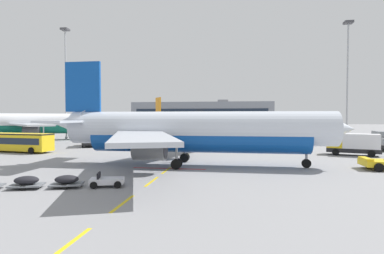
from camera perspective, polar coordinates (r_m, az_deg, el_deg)
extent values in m
plane|color=gray|center=(52.35, 24.79, -4.39)|extent=(400.00, 400.00, 0.00)
cube|color=yellow|center=(15.16, -22.20, -19.77)|extent=(0.24, 4.00, 0.01)
cube|color=yellow|center=(20.62, -12.86, -13.80)|extent=(0.24, 4.00, 0.01)
cube|color=yellow|center=(26.85, -7.55, -10.08)|extent=(0.24, 4.00, 0.01)
cube|color=yellow|center=(32.10, -4.82, -8.10)|extent=(0.24, 4.00, 0.01)
cube|color=yellow|center=(37.82, -2.75, -6.57)|extent=(0.24, 4.00, 0.01)
cube|color=yellow|center=(44.35, -1.08, -5.32)|extent=(0.24, 4.00, 0.01)
cube|color=yellow|center=(50.27, 0.06, -4.47)|extent=(0.24, 4.00, 0.01)
cube|color=yellow|center=(56.70, 1.02, -3.74)|extent=(0.24, 4.00, 0.01)
cube|color=yellow|center=(62.49, 1.70, -3.22)|extent=(0.24, 4.00, 0.01)
cube|color=yellow|center=(69.38, 2.37, -2.72)|extent=(0.24, 4.00, 0.01)
cube|color=yellow|center=(74.93, 2.82, -2.38)|extent=(0.24, 4.00, 0.01)
cube|color=yellow|center=(81.22, 3.25, -2.05)|extent=(0.24, 4.00, 0.01)
cube|color=yellow|center=(88.29, 3.67, -1.73)|extent=(0.24, 4.00, 0.01)
cube|color=yellow|center=(95.72, 4.04, -1.45)|extent=(0.24, 4.00, 0.01)
cube|color=#B21414|center=(33.20, -4.36, -7.76)|extent=(8.00, 0.40, 0.01)
cylinder|color=silver|center=(34.71, 1.17, -0.20)|extent=(30.10, 3.82, 3.80)
cylinder|color=#0F479E|center=(34.76, 1.16, -1.93)|extent=(24.50, 3.51, 3.50)
cone|color=silver|center=(36.06, 25.63, -0.31)|extent=(3.50, 3.73, 3.72)
cone|color=silver|center=(39.85, -21.92, 0.61)|extent=(4.20, 3.23, 3.23)
cube|color=#192333|center=(35.75, 24.03, 0.76)|extent=(1.60, 2.85, 0.60)
cube|color=#0F479E|center=(39.16, -19.77, 7.10)|extent=(4.40, 0.36, 6.00)
cube|color=silver|center=(42.16, -18.50, 1.10)|extent=(3.20, 6.40, 0.24)
cube|color=silver|center=(36.56, -23.03, 0.94)|extent=(3.20, 6.40, 0.24)
cube|color=#B7BCC6|center=(43.74, -2.61, -0.40)|extent=(10.14, 17.63, 0.36)
cube|color=#B7BCC6|center=(27.27, -9.42, -1.80)|extent=(10.15, 17.63, 0.36)
cylinder|color=#4C4F54|center=(40.92, -3.61, -2.59)|extent=(3.20, 2.10, 2.10)
cylinder|color=black|center=(40.62, -1.40, -2.62)|extent=(0.12, 1.79, 1.79)
cylinder|color=#4C4F54|center=(30.29, -7.94, -4.18)|extent=(3.20, 2.10, 2.10)
cylinder|color=black|center=(29.88, -4.99, -4.25)|extent=(0.12, 1.79, 1.79)
cylinder|color=gray|center=(35.43, 20.68, -4.29)|extent=(0.28, 0.28, 2.67)
cylinder|color=black|center=(35.59, 20.66, -6.42)|extent=(0.99, 0.28, 0.99)
cylinder|color=gray|center=(37.73, -1.36, -3.76)|extent=(0.28, 0.28, 2.61)
cylinder|color=black|center=(38.22, -1.27, -5.65)|extent=(1.10, 0.35, 1.10)
cylinder|color=black|center=(37.54, -1.45, -5.79)|extent=(1.10, 0.35, 1.10)
cylinder|color=gray|center=(32.65, -2.91, -4.64)|extent=(0.28, 0.28, 2.61)
cylinder|color=black|center=(33.16, -2.78, -6.82)|extent=(1.10, 0.35, 1.10)
cylinder|color=black|center=(32.48, -3.03, -7.00)|extent=(1.10, 0.35, 1.10)
cube|color=yellow|center=(37.34, 29.81, -5.20)|extent=(0.76, 2.54, 0.24)
cylinder|color=black|center=(36.39, 31.62, -6.48)|extent=(0.91, 0.42, 0.90)
cylinder|color=black|center=(38.97, 30.09, -5.91)|extent=(0.91, 0.42, 0.90)
cylinder|color=white|center=(80.78, -24.51, 0.92)|extent=(28.90, 18.99, 3.93)
cylinder|color=#0F604C|center=(80.80, -24.50, 0.15)|extent=(23.74, 15.82, 3.61)
cone|color=white|center=(81.51, -13.51, 1.04)|extent=(5.06, 5.15, 3.85)
cube|color=#192333|center=(81.36, -14.27, 1.52)|extent=(2.91, 3.38, 0.62)
cube|color=#B7BCC6|center=(89.84, -26.85, 0.65)|extent=(8.16, 18.20, 0.37)
cube|color=#B7BCC6|center=(72.36, -28.09, 0.39)|extent=(16.57, 15.22, 0.37)
cylinder|color=#4C4F54|center=(86.81, -27.12, -0.38)|extent=(3.95, 3.54, 2.17)
cylinder|color=black|center=(86.67, -26.03, -0.36)|extent=(1.03, 1.66, 1.85)
cylinder|color=#4C4F54|center=(75.50, -27.93, -0.70)|extent=(3.95, 3.54, 2.17)
cylinder|color=black|center=(75.34, -26.68, -0.68)|extent=(1.03, 1.66, 1.85)
cylinder|color=gray|center=(81.19, -15.77, -0.78)|extent=(0.29, 0.29, 2.76)
cylinder|color=black|center=(81.26, -15.77, -1.75)|extent=(1.03, 0.76, 1.02)
cylinder|color=gray|center=(83.66, -25.81, -0.80)|extent=(0.29, 0.29, 2.70)
cylinder|color=black|center=(84.09, -25.78, -1.71)|extent=(1.17, 0.88, 1.14)
cylinder|color=black|center=(83.37, -25.81, -1.74)|extent=(1.17, 0.88, 1.14)
cylinder|color=gray|center=(78.30, -26.09, -0.98)|extent=(0.29, 0.29, 2.70)
cylinder|color=black|center=(78.74, -26.05, -1.95)|extent=(1.17, 0.88, 1.14)
cylinder|color=black|center=(78.02, -26.09, -1.98)|extent=(1.17, 0.88, 1.14)
cylinder|color=silver|center=(120.58, -8.67, 1.30)|extent=(20.67, 27.39, 3.87)
cylinder|color=orange|center=(120.59, -8.67, 0.79)|extent=(17.16, 22.53, 3.56)
cone|color=silver|center=(135.26, -10.65, 1.35)|extent=(5.15, 5.09, 3.79)
cone|color=silver|center=(105.41, -6.02, 1.49)|extent=(5.14, 5.39, 3.29)
cube|color=#192333|center=(134.23, -10.53, 1.63)|extent=(3.31, 2.99, 0.61)
cube|color=orange|center=(107.14, -6.36, 3.91)|extent=(2.86, 3.89, 6.11)
cube|color=silver|center=(105.33, -7.88, 1.64)|extent=(7.21, 6.40, 0.24)
cube|color=silver|center=(107.58, -4.59, 1.66)|extent=(7.21, 6.40, 0.24)
cube|color=#B7BCC6|center=(114.31, -12.19, 1.00)|extent=(17.99, 9.33, 0.37)
cube|color=#B7BCC6|center=(119.74, -4.13, 1.08)|extent=(14.12, 16.89, 0.37)
cylinder|color=#4C4F54|center=(114.98, -10.69, 0.28)|extent=(3.62, 3.90, 2.14)
cylinder|color=black|center=(116.55, -10.91, 0.30)|extent=(1.56, 1.14, 1.82)
cylinder|color=#4C4F54|center=(118.50, -5.47, 0.35)|extent=(3.62, 3.90, 2.14)
cylinder|color=black|center=(120.03, -5.74, 0.37)|extent=(1.56, 1.14, 1.82)
cylinder|color=gray|center=(132.22, -10.27, 0.25)|extent=(0.29, 0.29, 2.71)
cylinder|color=black|center=(132.27, -10.26, -0.34)|extent=(0.81, 0.99, 1.01)
cylinder|color=gray|center=(117.90, -9.59, 0.07)|extent=(0.29, 0.29, 2.66)
cylinder|color=black|center=(117.84, -9.75, -0.58)|extent=(0.93, 1.12, 1.12)
cylinder|color=black|center=(118.05, -9.42, -0.57)|extent=(0.93, 1.12, 1.12)
cylinder|color=gray|center=(119.54, -7.16, 0.11)|extent=(0.29, 0.29, 2.66)
cylinder|color=black|center=(119.47, -7.32, -0.53)|extent=(0.93, 1.12, 1.12)
cylinder|color=black|center=(119.70, -7.00, -0.53)|extent=(0.93, 1.12, 1.12)
cube|color=yellow|center=(55.63, -29.98, -2.40)|extent=(12.25, 4.29, 2.70)
cube|color=#192333|center=(55.62, -29.99, -2.20)|extent=(11.31, 4.20, 1.00)
cube|color=black|center=(55.56, -30.01, -1.14)|extent=(12.28, 4.31, 0.20)
cylinder|color=black|center=(53.86, -25.91, -3.70)|extent=(1.03, 0.45, 1.00)
cylinder|color=black|center=(51.90, -27.91, -3.94)|extent=(1.03, 0.45, 1.00)
cylinder|color=black|center=(59.26, -31.44, -3.30)|extent=(1.03, 0.45, 1.00)
cube|color=black|center=(49.97, 27.94, -3.88)|extent=(7.40, 4.40, 0.60)
cube|color=yellow|center=(49.86, 25.30, -2.87)|extent=(2.96, 2.91, 1.10)
cube|color=#192333|center=(49.88, 23.98, -2.73)|extent=(0.64, 1.85, 0.64)
cube|color=silver|center=(49.90, 29.09, -2.35)|extent=(5.26, 3.72, 2.10)
cylinder|color=black|center=(48.77, 25.35, -4.28)|extent=(1.00, 0.56, 0.96)
cylinder|color=black|center=(51.16, 25.37, -4.00)|extent=(1.00, 0.56, 0.96)
cylinder|color=black|center=(48.94, 30.61, -4.34)|extent=(1.00, 0.56, 0.96)
cylinder|color=black|center=(51.32, 30.39, -4.06)|extent=(1.00, 0.56, 0.96)
cube|color=black|center=(60.64, 32.40, -2.97)|extent=(3.45, 7.29, 0.60)
cube|color=gray|center=(61.49, 32.18, -1.65)|extent=(3.11, 5.07, 2.10)
cylinder|color=black|center=(58.19, 31.83, -3.41)|extent=(0.43, 0.99, 0.96)
cylinder|color=black|center=(62.52, 30.79, -3.05)|extent=(0.43, 0.99, 0.96)
cube|color=black|center=(61.06, -18.64, -2.75)|extent=(5.21, 7.35, 0.60)
cube|color=#606638|center=(63.30, -18.60, -1.82)|extent=(3.11, 3.15, 1.10)
cube|color=#192333|center=(64.44, -18.58, -1.66)|extent=(1.75, 0.89, 0.64)
cube|color=#B7BCC6|center=(59.99, -18.67, -1.54)|extent=(4.23, 5.33, 2.10)
cylinder|color=black|center=(63.35, -19.68, -2.83)|extent=(0.67, 0.99, 0.96)
cylinder|color=black|center=(63.30, -17.51, -2.81)|extent=(0.67, 0.99, 0.96)
cylinder|color=black|center=(58.88, -19.85, -3.18)|extent=(0.67, 0.99, 0.96)
cylinder|color=black|center=(58.83, -17.51, -3.16)|extent=(0.67, 0.99, 0.96)
cube|color=silver|center=(25.58, -15.64, -9.69)|extent=(2.88, 2.03, 0.44)
cube|color=black|center=(25.61, -17.10, -8.78)|extent=(0.41, 1.11, 0.56)
cylinder|color=black|center=(26.18, -13.40, -9.81)|extent=(0.59, 0.32, 0.56)
cylinder|color=black|center=(24.82, -13.78, -10.46)|extent=(0.59, 0.32, 0.56)
cylinder|color=black|center=(26.45, -17.38, -9.73)|extent=(0.59, 0.32, 0.56)
cylinder|color=black|center=(25.10, -17.97, -10.36)|extent=(0.59, 0.32, 0.56)
cube|color=slate|center=(26.27, -22.43, -9.86)|extent=(2.71, 2.08, 0.12)
ellipsoid|color=black|center=(26.20, -22.44, -9.05)|extent=(2.07, 1.64, 0.64)
cylinder|color=black|center=(26.92, -22.04, -9.70)|extent=(0.46, 0.25, 0.44)
cylinder|color=black|center=(25.65, -22.84, -10.29)|extent=(0.46, 0.25, 0.44)
cube|color=slate|center=(27.22, -28.61, -9.54)|extent=(2.71, 2.08, 0.12)
ellipsoid|color=black|center=(27.15, -28.62, -8.75)|extent=(2.07, 1.64, 0.64)
cylinder|color=black|center=(27.85, -28.08, -9.40)|extent=(0.46, 0.25, 0.44)
cylinder|color=black|center=(26.62, -29.15, -9.93)|extent=(0.46, 0.25, 0.44)
cylinder|color=slate|center=(83.36, -22.47, -1.88)|extent=(0.70, 0.70, 0.60)
cylinder|color=#9EA0A5|center=(83.59, -22.59, 7.29)|extent=(0.36, 0.36, 27.29)
cube|color=#3F3F44|center=(86.05, -22.71, 16.53)|extent=(1.80, 1.80, 0.50)
cylinder|color=slate|center=(74.98, 26.98, -2.35)|extent=(0.70, 0.70, 0.60)
cylinder|color=#9EA0A5|center=(75.16, 27.12, 7.31)|extent=(0.36, 0.36, 25.88)
cube|color=#3F3F44|center=(77.57, 27.28, 17.05)|extent=(1.80, 1.80, 0.50)
cube|color=gray|center=(176.41, 2.05, 2.32)|extent=(77.89, 24.95, 13.85)
cube|color=#192333|center=(163.97, 1.57, 2.60)|extent=(71.66, 0.12, 4.99)
cube|color=gray|center=(175.74, 5.86, 4.84)|extent=(6.00, 5.00, 1.60)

